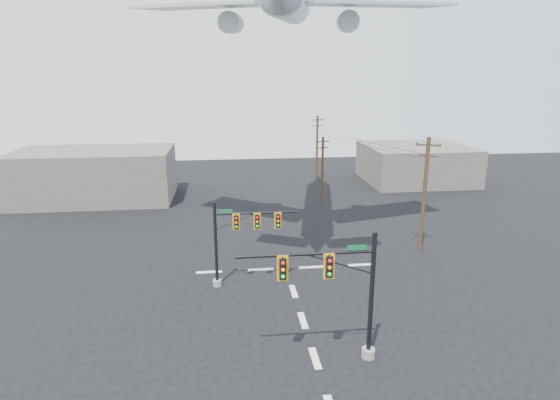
{
  "coord_description": "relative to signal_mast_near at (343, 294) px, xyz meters",
  "views": [
    {
      "loc": [
        -4.44,
        -21.65,
        14.93
      ],
      "look_at": [
        -1.31,
        5.0,
        7.54
      ],
      "focal_mm": 30.0,
      "sensor_mm": 36.0,
      "label": 1
    }
  ],
  "objects": [
    {
      "name": "building_left",
      "position": [
        -21.33,
        35.28,
        -0.87
      ],
      "size": [
        18.0,
        10.0,
        6.0
      ],
      "primitive_type": "cube",
      "color": "#645E58",
      "rests_on": "ground"
    },
    {
      "name": "signal_mast_near",
      "position": [
        0.0,
        0.0,
        0.0
      ],
      "size": [
        7.39,
        0.79,
        7.17
      ],
      "color": "gray",
      "rests_on": "ground"
    },
    {
      "name": "utility_pole_a",
      "position": [
        10.48,
        14.43,
        1.28
      ],
      "size": [
        1.86,
        0.92,
        9.86
      ],
      "rotation": [
        0.0,
        0.0,
        -0.42
      ],
      "color": "#402D1B",
      "rests_on": "ground"
    },
    {
      "name": "lane_markings",
      "position": [
        -1.33,
        5.61,
        -3.86
      ],
      "size": [
        14.0,
        21.2,
        0.01
      ],
      "color": "silver",
      "rests_on": "ground"
    },
    {
      "name": "building_right",
      "position": [
        20.67,
        40.28,
        -1.37
      ],
      "size": [
        14.0,
        12.0,
        5.0
      ],
      "primitive_type": "cube",
      "color": "#645E58",
      "rests_on": "ground"
    },
    {
      "name": "utility_pole_b",
      "position": [
        5.14,
        30.06,
        0.24
      ],
      "size": [
        1.5,
        0.73,
        7.86
      ],
      "rotation": [
        0.0,
        0.0,
        0.41
      ],
      "color": "#402D1B",
      "rests_on": "ground"
    },
    {
      "name": "airliner",
      "position": [
        -0.14,
        20.06,
        16.52
      ],
      "size": [
        26.71,
        28.49,
        7.53
      ],
      "rotation": [
        0.0,
        -0.07,
        1.38
      ],
      "color": "silver"
    },
    {
      "name": "power_lines",
      "position": [
        7.05,
        28.57,
        4.17
      ],
      "size": [
        6.95,
        28.61,
        0.41
      ],
      "color": "black"
    },
    {
      "name": "ground",
      "position": [
        -1.33,
        0.28,
        -3.87
      ],
      "size": [
        120.0,
        120.0,
        0.0
      ],
      "primitive_type": "plane",
      "color": "black",
      "rests_on": "ground"
    },
    {
      "name": "utility_pole_c",
      "position": [
        7.04,
        43.03,
        0.87
      ],
      "size": [
        1.84,
        0.46,
        9.05
      ],
      "rotation": [
        0.0,
        0.0,
        0.18
      ],
      "color": "#402D1B",
      "rests_on": "ground"
    },
    {
      "name": "signal_mast_far",
      "position": [
        -5.19,
        9.79,
        -0.32
      ],
      "size": [
        6.16,
        0.69,
        6.28
      ],
      "color": "gray",
      "rests_on": "ground"
    }
  ]
}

